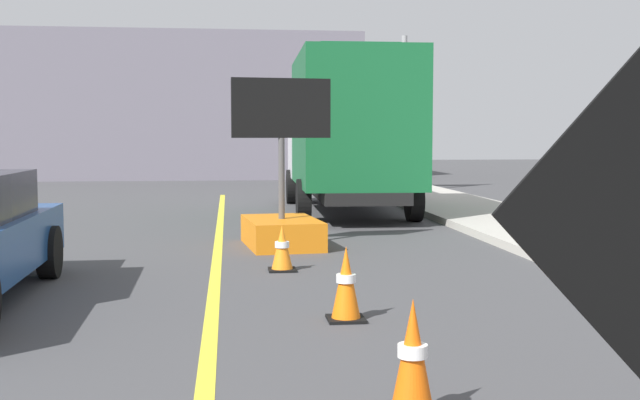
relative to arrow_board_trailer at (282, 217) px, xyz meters
name	(u,v)px	position (x,y,z in m)	size (l,w,h in m)	color
lane_center_stripe	(208,357)	(-1.02, -6.40, -0.48)	(0.14, 36.00, 0.01)	yellow
arrow_board_trailer	(282,217)	(0.00, 0.00, 0.00)	(1.60, 1.91, 2.70)	orange
box_truck	(348,131)	(1.91, 5.46, 1.42)	(2.76, 7.37, 3.55)	black
highway_guide_sign	(380,85)	(4.01, 12.50, 2.94)	(2.79, 0.18, 5.00)	gray
far_building_block	(148,108)	(-4.35, 23.12, 2.56)	(18.20, 6.87, 6.08)	slate
traffic_cone_near_sign	(413,360)	(0.28, -7.94, -0.10)	(0.36, 0.36, 0.76)	black
traffic_cone_mid_lane	(346,284)	(0.27, -5.25, -0.13)	(0.36, 0.36, 0.72)	black
traffic_cone_far_lane	(282,248)	(-0.15, -2.35, -0.18)	(0.36, 0.36, 0.61)	black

